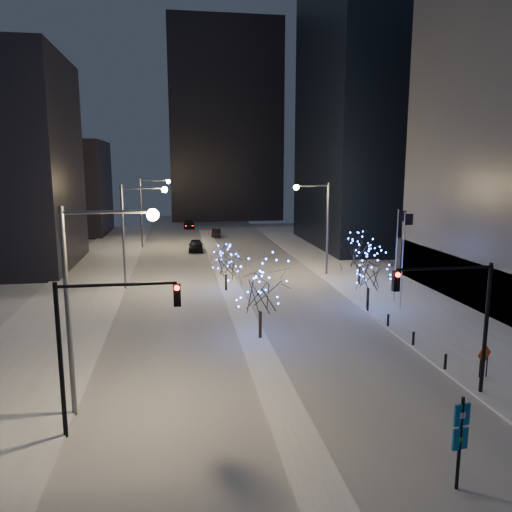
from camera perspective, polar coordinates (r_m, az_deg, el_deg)
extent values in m
plane|color=silver|center=(24.74, 3.70, -18.13)|extent=(160.00, 160.00, 0.00)
cube|color=silver|center=(57.63, -3.95, -1.53)|extent=(20.00, 130.00, 0.02)
cube|color=white|center=(52.75, -3.47, -2.55)|extent=(2.00, 80.00, 0.15)
cube|color=white|center=(47.23, 16.28, -4.48)|extent=(10.00, 90.00, 0.15)
cube|color=white|center=(43.78, -20.77, -5.90)|extent=(8.00, 90.00, 0.15)
cube|color=black|center=(93.69, -22.21, 7.21)|extent=(18.00, 16.00, 16.00)
cube|color=black|center=(114.11, -3.63, 14.88)|extent=(24.00, 14.00, 42.00)
cylinder|color=#595E66|center=(24.70, -20.68, -6.28)|extent=(0.24, 0.24, 10.00)
cylinder|color=#595E66|center=(23.50, -16.61, 4.82)|extent=(4.00, 0.16, 0.16)
sphere|color=#FFCF7F|center=(23.34, -11.71, 4.63)|extent=(0.56, 0.56, 0.56)
cylinder|color=#595E66|center=(48.94, -14.92, 1.98)|extent=(0.24, 0.24, 10.00)
cylinder|color=#595E66|center=(48.35, -12.80, 7.57)|extent=(4.00, 0.16, 0.16)
sphere|color=#FFCF7F|center=(48.27, -10.40, 7.48)|extent=(0.56, 0.56, 0.56)
cylinder|color=#595E66|center=(73.69, -12.99, 4.74)|extent=(0.24, 0.24, 10.00)
cylinder|color=#595E66|center=(73.30, -11.57, 8.45)|extent=(4.00, 0.16, 0.16)
sphere|color=#FFCF7F|center=(73.25, -9.98, 8.38)|extent=(0.56, 0.56, 0.56)
cylinder|color=#595E66|center=(54.04, 8.18, 2.97)|extent=(0.24, 0.24, 10.00)
cylinder|color=#595E66|center=(53.17, 6.49, 7.98)|extent=(3.50, 0.16, 0.16)
sphere|color=#FFCF7F|center=(52.73, 4.63, 7.83)|extent=(0.56, 0.56, 0.56)
cylinder|color=black|center=(23.32, -21.43, -11.21)|extent=(0.20, 0.20, 7.00)
cylinder|color=black|center=(21.93, -15.60, -3.17)|extent=(5.00, 0.14, 0.14)
cube|color=black|center=(21.91, -9.01, -4.41)|extent=(0.32, 0.28, 1.00)
sphere|color=#FF0C05|center=(21.65, -9.03, -3.64)|extent=(0.22, 0.22, 0.22)
cylinder|color=black|center=(28.26, 24.77, -7.69)|extent=(0.20, 0.20, 7.00)
cylinder|color=black|center=(26.16, 20.74, -1.33)|extent=(5.00, 0.14, 0.14)
cube|color=black|center=(25.13, 15.70, -2.78)|extent=(0.32, 0.28, 1.00)
sphere|color=#FF0C05|center=(24.90, 15.91, -2.08)|extent=(0.22, 0.22, 0.22)
cylinder|color=silver|center=(41.99, 16.39, -0.60)|extent=(0.10, 0.10, 8.00)
cube|color=black|center=(41.66, 17.06, 4.02)|extent=(0.70, 0.03, 0.90)
cylinder|color=silver|center=(44.46, 15.72, 0.02)|extent=(0.10, 0.10, 8.00)
cube|color=black|center=(44.16, 16.35, 4.38)|extent=(0.70, 0.03, 0.90)
cylinder|color=black|center=(31.43, 20.83, -11.22)|extent=(0.16, 0.16, 0.90)
cylinder|color=black|center=(34.72, 17.54, -8.97)|extent=(0.16, 0.16, 0.90)
cylinder|color=black|center=(38.15, 14.86, -7.10)|extent=(0.16, 0.16, 0.90)
cylinder|color=black|center=(41.68, 12.65, -5.52)|extent=(0.16, 0.16, 0.90)
imported|color=black|center=(70.01, -6.90, 1.20)|extent=(2.21, 4.93, 1.64)
imported|color=black|center=(83.93, -4.57, 2.66)|extent=(1.88, 4.43, 1.42)
imported|color=#212227|center=(96.12, -7.66, 3.57)|extent=(2.00, 4.90, 1.42)
cylinder|color=black|center=(34.37, 0.48, -7.84)|extent=(0.22, 0.22, 1.85)
cylinder|color=black|center=(47.27, -3.44, -3.03)|extent=(0.22, 0.22, 1.51)
cylinder|color=black|center=(42.38, 12.66, -4.70)|extent=(0.22, 0.22, 1.69)
cylinder|color=black|center=(50.62, 11.71, -2.18)|extent=(0.22, 0.22, 1.78)
cylinder|color=black|center=(20.69, 22.26, -19.26)|extent=(0.12, 0.12, 3.63)
cube|color=#0E5C9D|center=(20.17, 22.48, -16.43)|extent=(0.65, 0.19, 0.83)
cube|color=#0E5C9D|center=(20.59, 22.30, -18.76)|extent=(0.65, 0.19, 0.83)
cylinder|color=black|center=(30.98, 24.21, -11.55)|extent=(0.06, 0.06, 1.14)
cylinder|color=black|center=(31.20, 24.87, -11.44)|extent=(0.06, 0.06, 1.14)
cube|color=#EA440C|center=(30.82, 24.65, -10.15)|extent=(1.09, 0.50, 1.17)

